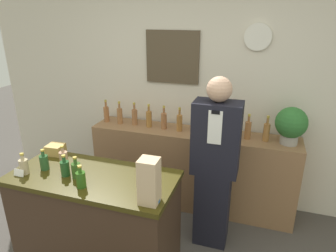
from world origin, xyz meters
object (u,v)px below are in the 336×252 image
paper_bag (149,181)px  tape_dispenser (153,200)px  shopkeeper (215,166)px  potted_plant (291,124)px

paper_bag → tape_dispenser: 0.14m
shopkeeper → paper_bag: size_ratio=5.15×
potted_plant → paper_bag: size_ratio=1.18×
shopkeeper → tape_dispenser: size_ratio=18.47×
paper_bag → tape_dispenser: (0.02, 0.00, -0.14)m
paper_bag → tape_dispenser: bearing=0.1°
shopkeeper → potted_plant: 0.89m
potted_plant → paper_bag: (-0.95, -1.40, -0.02)m
shopkeeper → potted_plant: (0.65, 0.53, 0.30)m
potted_plant → paper_bag: bearing=-124.0°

